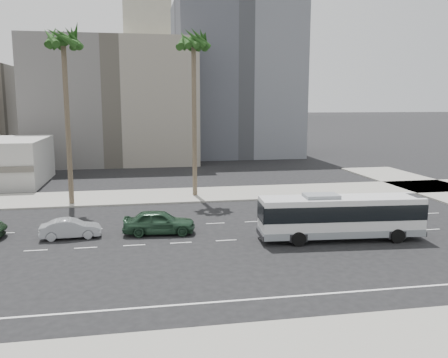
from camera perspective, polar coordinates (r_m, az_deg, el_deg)
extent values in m
plane|color=black|center=(32.18, 5.56, -7.14)|extent=(700.00, 700.00, 0.00)
cube|color=gray|center=(46.84, 0.40, -1.77)|extent=(120.00, 7.00, 0.15)
cube|color=slate|center=(74.74, -13.11, 9.04)|extent=(24.00, 18.00, 18.00)
cube|color=#4E515A|center=(83.40, 1.18, 12.03)|extent=(20.00, 20.00, 26.00)
cube|color=beige|center=(280.03, -9.13, 11.89)|extent=(42.00, 42.00, 44.00)
cube|color=beige|center=(284.32, -9.34, 19.56)|extent=(26.00, 26.00, 32.00)
cube|color=slate|center=(266.38, 1.41, 14.94)|extent=(26.00, 26.00, 70.00)
cube|color=slate|center=(300.84, 5.01, 13.31)|extent=(22.00, 22.00, 60.00)
cube|color=silver|center=(32.30, 13.95, -4.25)|extent=(10.91, 3.14, 2.41)
cube|color=black|center=(32.22, 13.98, -3.69)|extent=(10.97, 3.21, 1.02)
cube|color=gray|center=(32.56, 13.88, -6.07)|extent=(10.93, 3.18, 0.46)
cube|color=gray|center=(31.48, 11.73, -2.10)|extent=(2.33, 1.64, 0.28)
cube|color=#262628|center=(34.47, 21.79, -1.98)|extent=(0.68, 1.71, 0.28)
cylinder|color=black|center=(33.13, 20.18, -6.37)|extent=(0.93, 0.28, 0.93)
cylinder|color=black|center=(35.12, 18.22, -5.38)|extent=(0.93, 0.28, 0.93)
cylinder|color=black|center=(30.39, 9.30, -7.31)|extent=(0.93, 0.28, 0.93)
cylinder|color=black|center=(32.55, 7.90, -6.15)|extent=(0.93, 0.28, 0.93)
imported|color=#24442E|center=(33.17, -7.85, -5.17)|extent=(2.44, 5.12, 1.69)
imported|color=#9B9FA4|center=(33.57, -18.05, -5.71)|extent=(1.64, 4.05, 1.31)
cylinder|color=brown|center=(44.98, -3.61, 6.87)|extent=(0.39, 0.39, 14.35)
cylinder|color=brown|center=(43.34, -18.38, 6.11)|extent=(0.44, 0.44, 14.03)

